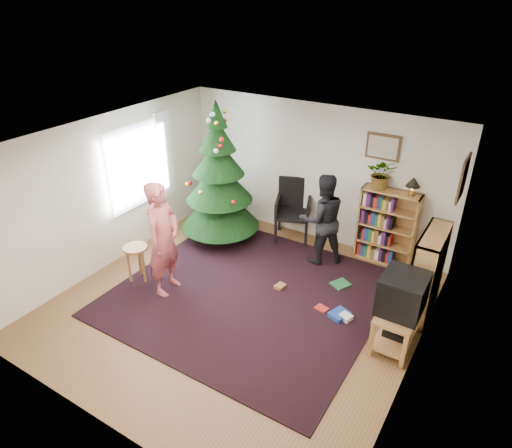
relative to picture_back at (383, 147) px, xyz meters
The scene contains 23 objects.
floor 3.35m from the picture_back, 114.92° to the right, with size 5.00×5.00×0.00m, color brown.
ceiling 2.78m from the picture_back, 114.92° to the right, with size 5.00×5.00×0.00m, color white.
wall_back 1.35m from the picture_back, behind, with size 5.00×0.02×2.50m, color silver.
wall_front 5.15m from the picture_back, 103.02° to the right, with size 5.00×0.02×2.50m, color silver.
wall_left 4.47m from the picture_back, 145.86° to the right, with size 0.02×5.00×2.50m, color silver.
wall_right 2.90m from the picture_back, 61.39° to the right, with size 0.02×5.00×2.50m, color silver.
rug 3.13m from the picture_back, 117.87° to the right, with size 3.80×3.60×0.02m, color black.
window_pane 4.10m from the picture_back, 152.62° to the right, with size 0.04×1.20×1.40m, color silver.
curtain 3.79m from the picture_back, 161.83° to the right, with size 0.06×0.35×1.60m, color white.
picture_back is the anchor object (origin of this frame).
picture_right 1.51m from the picture_back, 28.69° to the right, with size 0.03×0.50×0.60m.
christmas_tree 2.86m from the picture_back, 159.10° to the right, with size 1.42×1.42×2.58m.
bookshelf_back 1.32m from the picture_back, 25.63° to the right, with size 0.95×0.30×1.30m.
bookshelf_right 2.13m from the picture_back, 45.38° to the right, with size 0.30×0.95×1.30m.
tv_stand 2.84m from the picture_back, 62.61° to the right, with size 0.47×0.85×0.55m.
crt_tv 2.59m from the picture_back, 62.67° to the right, with size 0.55×0.59×0.51m.
armchair 1.95m from the picture_back, behind, with size 0.79×0.81×1.12m.
stool 4.26m from the picture_back, 135.77° to the right, with size 0.37×0.37×0.62m.
person_standing 3.72m from the picture_back, 130.05° to the right, with size 0.66×0.43×1.81m, color #B14649.
person_by_chair 1.50m from the picture_back, 131.45° to the right, with size 0.78×0.60×1.59m, color black.
potted_plant 0.42m from the picture_back, 58.92° to the right, with size 0.47×0.41×0.52m, color gray.
table_lamp 0.74m from the picture_back, 13.07° to the right, with size 0.23×0.23×0.31m.
floor_clutter 2.55m from the picture_back, 87.26° to the right, with size 1.79×0.95×0.08m.
Camera 1 is at (3.08, -4.51, 4.26)m, focal length 32.00 mm.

